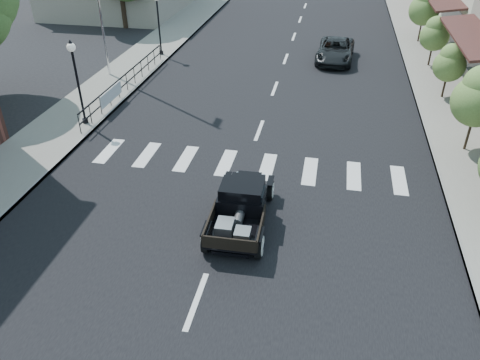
# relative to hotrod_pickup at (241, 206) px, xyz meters

# --- Properties ---
(ground) EXTENTS (120.00, 120.00, 0.00)m
(ground) POSITION_rel_hotrod_pickup_xyz_m (-0.49, -0.40, -0.70)
(ground) COLOR black
(ground) RESTS_ON ground
(road) EXTENTS (14.00, 80.00, 0.02)m
(road) POSITION_rel_hotrod_pickup_xyz_m (-0.49, 14.60, -0.69)
(road) COLOR black
(road) RESTS_ON ground
(road_markings) EXTENTS (12.00, 60.00, 0.06)m
(road_markings) POSITION_rel_hotrod_pickup_xyz_m (-0.49, 9.60, -0.70)
(road_markings) COLOR silver
(road_markings) RESTS_ON ground
(sidewalk_left) EXTENTS (3.00, 80.00, 0.15)m
(sidewalk_left) POSITION_rel_hotrod_pickup_xyz_m (-8.99, 14.60, -0.62)
(sidewalk_left) COLOR gray
(sidewalk_left) RESTS_ON ground
(sidewalk_right) EXTENTS (3.00, 80.00, 0.15)m
(sidewalk_right) POSITION_rel_hotrod_pickup_xyz_m (8.01, 14.60, -0.62)
(sidewalk_right) COLOR gray
(sidewalk_right) RESTS_ON ground
(railing) EXTENTS (0.08, 10.00, 1.00)m
(railing) POSITION_rel_hotrod_pickup_xyz_m (-7.79, 9.60, -0.05)
(railing) COLOR black
(railing) RESTS_ON sidewalk_left
(banner) EXTENTS (0.04, 2.20, 0.60)m
(banner) POSITION_rel_hotrod_pickup_xyz_m (-7.71, 7.60, -0.25)
(banner) COLOR silver
(banner) RESTS_ON sidewalk_left
(lamp_post_b) EXTENTS (0.36, 0.36, 3.64)m
(lamp_post_b) POSITION_rel_hotrod_pickup_xyz_m (-8.09, 5.60, 1.27)
(lamp_post_b) COLOR black
(lamp_post_b) RESTS_ON sidewalk_left
(lamp_post_c) EXTENTS (0.36, 0.36, 3.64)m
(lamp_post_c) POSITION_rel_hotrod_pickup_xyz_m (-8.09, 15.60, 1.27)
(lamp_post_c) COLOR black
(lamp_post_c) RESTS_ON sidewalk_left
(small_tree_b) EXTENTS (1.96, 1.96, 3.26)m
(small_tree_b) POSITION_rel_hotrod_pickup_xyz_m (7.81, 6.32, 1.09)
(small_tree_b) COLOR #577937
(small_tree_b) RESTS_ON sidewalk_right
(small_tree_c) EXTENTS (1.52, 1.52, 2.53)m
(small_tree_c) POSITION_rel_hotrod_pickup_xyz_m (7.81, 11.81, 0.72)
(small_tree_c) COLOR #577937
(small_tree_c) RESTS_ON sidewalk_right
(small_tree_d) EXTENTS (1.60, 1.60, 2.66)m
(small_tree_d) POSITION_rel_hotrod_pickup_xyz_m (7.81, 16.68, 0.79)
(small_tree_d) COLOR #577937
(small_tree_d) RESTS_ON sidewalk_right
(small_tree_e) EXTENTS (1.93, 1.93, 3.22)m
(small_tree_e) POSITION_rel_hotrod_pickup_xyz_m (7.81, 21.68, 1.06)
(small_tree_e) COLOR #577937
(small_tree_e) RESTS_ON sidewalk_right
(hotrod_pickup) EXTENTS (1.97, 4.06, 1.39)m
(hotrod_pickup) POSITION_rel_hotrod_pickup_xyz_m (0.00, 0.00, 0.00)
(hotrod_pickup) COLOR black
(hotrod_pickup) RESTS_ON ground
(second_car) EXTENTS (2.31, 4.61, 1.25)m
(second_car) POSITION_rel_hotrod_pickup_xyz_m (2.43, 16.83, -0.07)
(second_car) COLOR black
(second_car) RESTS_ON ground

